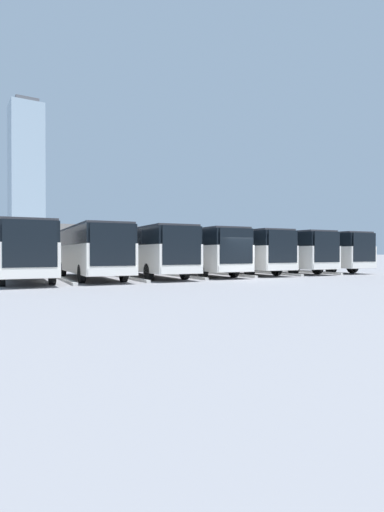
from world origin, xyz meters
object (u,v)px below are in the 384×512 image
(bus_1, at_px, (276,251))
(bus_5, at_px, (90,250))
(bus_3, at_px, (195,250))
(bus_4, at_px, (147,250))
(bus_6, at_px, (24,250))
(bus_0, at_px, (311,251))
(bus_2, at_px, (236,250))

(bus_1, bearing_deg, bus_5, 5.01)
(bus_3, height_order, bus_4, same)
(bus_4, xyz_separation_m, bus_6, (7.57, -0.14, 0.00))
(bus_0, relative_size, bus_2, 1.00)
(bus_1, bearing_deg, bus_3, 4.02)
(bus_6, bearing_deg, bus_3, -173.92)
(bus_0, relative_size, bus_5, 1.00)
(bus_0, bearing_deg, bus_3, 3.67)
(bus_0, bearing_deg, bus_5, 4.60)
(bus_0, relative_size, bus_1, 1.00)
(bus_2, relative_size, bus_4, 1.00)
(bus_2, bearing_deg, bus_5, 6.32)
(bus_2, bearing_deg, bus_6, 6.29)
(bus_3, bearing_deg, bus_1, -175.98)
(bus_1, relative_size, bus_6, 1.00)
(bus_5, bearing_deg, bus_6, 6.22)
(bus_0, xyz_separation_m, bus_5, (18.93, -0.46, 0.00))
(bus_3, bearing_deg, bus_2, -173.06)
(bus_4, bearing_deg, bus_0, -175.16)
(bus_3, relative_size, bus_6, 1.00)
(bus_0, height_order, bus_5, same)
(bus_5, relative_size, bus_6, 1.00)
(bus_3, distance_m, bus_5, 7.57)
(bus_3, height_order, bus_6, same)
(bus_4, distance_m, bus_6, 7.57)
(bus_3, distance_m, bus_4, 3.79)
(bus_0, distance_m, bus_1, 3.79)
(bus_0, bearing_deg, bus_4, 4.84)
(bus_1, bearing_deg, bus_4, 5.46)
(bus_4, xyz_separation_m, bus_5, (3.79, -0.16, 0.00))
(bus_1, xyz_separation_m, bus_2, (3.79, -0.33, 0.00))
(bus_3, relative_size, bus_4, 1.00)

